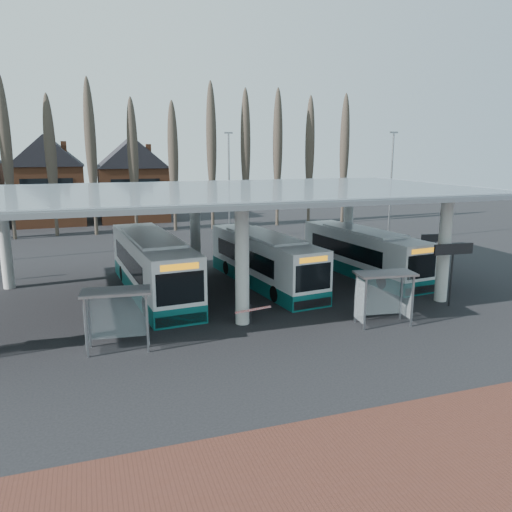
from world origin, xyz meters
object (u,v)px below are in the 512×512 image
object	(u,v)px
bus_2	(263,260)
shelter_1	(117,306)
shelter_2	(383,286)
bus_1	(152,266)
bus_3	(362,253)

from	to	relation	value
bus_2	shelter_1	bearing A→B (deg)	-146.81
bus_2	shelter_2	distance (m)	9.57
bus_2	shelter_1	size ratio (longest dim) A/B	3.98
bus_2	shelter_1	world-z (taller)	bus_2
bus_1	shelter_1	xyz separation A→B (m)	(-2.57, -8.25, 0.27)
bus_3	shelter_2	distance (m)	10.24
bus_1	bus_3	xyz separation A→B (m)	(14.42, 0.11, -0.18)
bus_2	shelter_1	xyz separation A→B (m)	(-9.64, -8.12, 0.40)
bus_2	shelter_2	xyz separation A→B (m)	(3.07, -9.06, 0.39)
bus_2	shelter_2	size ratio (longest dim) A/B	3.97
bus_2	bus_1	bearing A→B (deg)	172.03
bus_2	bus_3	world-z (taller)	bus_2
bus_1	shelter_2	xyz separation A→B (m)	(10.13, -9.18, 0.26)
bus_1	shelter_1	distance (m)	8.64
bus_2	shelter_2	bearing A→B (deg)	-78.25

